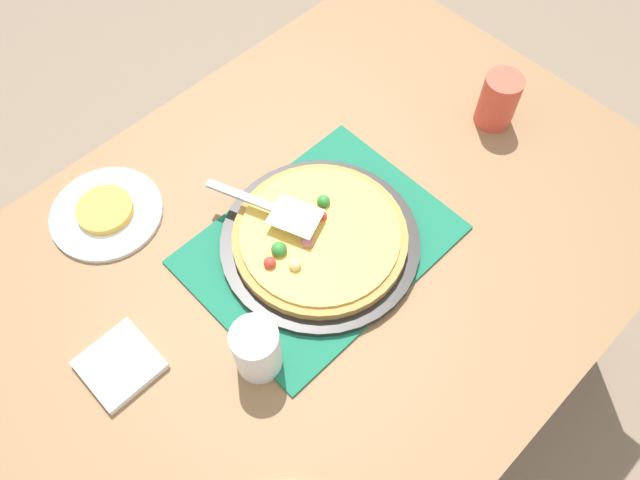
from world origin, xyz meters
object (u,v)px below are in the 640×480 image
pizza (319,237)px  cup_far (498,100)px  pizza_server (272,208)px  napkin_stack (120,365)px  plate_near_left (107,213)px  cup_corner (257,350)px  served_slice_left (105,210)px  pizza_pan (320,242)px

pizza → cup_far: (0.49, -0.04, 0.03)m
pizza_server → napkin_stack: pizza_server is taller
plate_near_left → napkin_stack: (-0.16, -0.28, 0.00)m
napkin_stack → pizza_server: bearing=3.7°
pizza → cup_far: 0.49m
plate_near_left → cup_corner: 0.44m
cup_corner → served_slice_left: bearing=92.0°
pizza → napkin_stack: 0.42m
pizza_server → napkin_stack: 0.38m
pizza → served_slice_left: pizza is taller
pizza → cup_corner: bearing=-158.1°
plate_near_left → cup_corner: size_ratio=1.83×
plate_near_left → served_slice_left: 0.01m
served_slice_left → pizza_server: size_ratio=0.48×
pizza_pan → served_slice_left: (-0.25, 0.34, 0.01)m
pizza → served_slice_left: size_ratio=3.00×
pizza_pan → served_slice_left: size_ratio=3.45×
pizza → pizza_server: pizza_server is taller
plate_near_left → cup_corner: bearing=-88.0°
plate_near_left → cup_corner: cup_corner is taller
pizza_pan → pizza_server: (-0.04, 0.09, 0.06)m
cup_far → cup_corner: same height
cup_corner → pizza_server: size_ratio=0.52×
plate_near_left → pizza_server: size_ratio=0.96×
pizza → napkin_stack: (-0.41, 0.07, -0.03)m
pizza_pan → served_slice_left: 0.43m
cup_far → plate_near_left: bearing=152.9°
cup_corner → napkin_stack: (-0.18, 0.16, -0.05)m
plate_near_left → cup_far: cup_far is taller
pizza_pan → served_slice_left: served_slice_left is taller
pizza → cup_far: bearing=-4.1°
pizza_pan → cup_far: size_ratio=3.17×
served_slice_left → plate_near_left: bearing=0.0°
pizza → plate_near_left: bearing=126.2°
pizza_pan → plate_near_left: (-0.25, 0.34, -0.01)m
served_slice_left → napkin_stack: 0.32m
pizza → plate_near_left: 0.43m
cup_far → cup_corner: 0.73m
pizza_server → napkin_stack: (-0.38, -0.02, -0.06)m
cup_far → napkin_stack: size_ratio=1.00×
pizza_pan → cup_corner: cup_corner is taller
served_slice_left → napkin_stack: served_slice_left is taller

